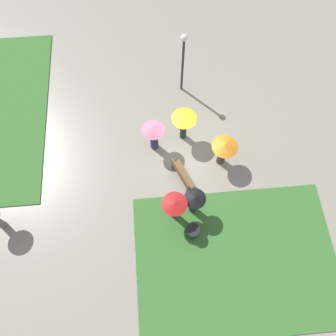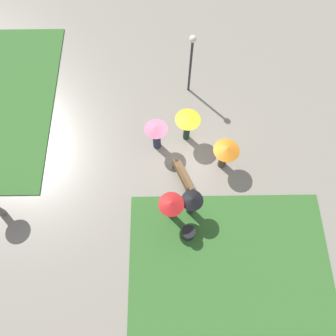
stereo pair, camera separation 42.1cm
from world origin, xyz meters
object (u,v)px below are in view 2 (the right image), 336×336
at_px(trash_bin, 188,233).
at_px(crowd_person_pink, 156,133).
at_px(crowd_person_red, 171,207).
at_px(crowd_person_yellow, 188,122).
at_px(lamp_post, 191,57).
at_px(crowd_person_orange, 226,153).
at_px(crowd_person_black, 192,203).
at_px(park_bench, 182,175).

xyz_separation_m(trash_bin, crowd_person_pink, (4.47, 1.34, 0.92)).
distance_m(trash_bin, crowd_person_red, 1.53).
distance_m(crowd_person_red, crowd_person_yellow, 4.09).
height_order(lamp_post, crowd_person_orange, lamp_post).
distance_m(crowd_person_black, crowd_person_red, 0.91).
bearing_deg(crowd_person_pink, crowd_person_orange, 32.35).
bearing_deg(crowd_person_orange, trash_bin, -144.02).
bearing_deg(crowd_person_red, trash_bin, -166.73).
height_order(crowd_person_pink, crowd_person_yellow, crowd_person_yellow).
xyz_separation_m(trash_bin, crowd_person_yellow, (4.92, -0.10, 1.11)).
height_order(trash_bin, crowd_person_yellow, crowd_person_yellow).
relative_size(crowd_person_red, crowd_person_pink, 1.01).
relative_size(park_bench, crowd_person_black, 0.92).
height_order(park_bench, lamp_post, lamp_post).
distance_m(crowd_person_pink, crowd_person_orange, 3.28).
height_order(park_bench, trash_bin, park_bench).
xyz_separation_m(trash_bin, crowd_person_orange, (3.40, -1.76, 0.92)).
relative_size(lamp_post, crowd_person_black, 2.10).
relative_size(crowd_person_black, crowd_person_red, 0.94).
xyz_separation_m(lamp_post, crowd_person_black, (-6.73, 0.18, -1.26)).
height_order(crowd_person_black, crowd_person_pink, crowd_person_pink).
bearing_deg(lamp_post, crowd_person_yellow, 175.65).
bearing_deg(crowd_person_black, crowd_person_pink, -177.47).
bearing_deg(lamp_post, crowd_person_black, 178.47).
bearing_deg(lamp_post, crowd_person_red, 171.39).
relative_size(park_bench, crowd_person_red, 0.86).
xyz_separation_m(lamp_post, crowd_person_red, (-6.92, 1.05, -1.08)).
height_order(crowd_person_red, crowd_person_yellow, crowd_person_yellow).
distance_m(crowd_person_black, crowd_person_yellow, 3.82).
height_order(crowd_person_yellow, crowd_person_orange, crowd_person_yellow).
height_order(crowd_person_black, crowd_person_red, crowd_person_red).
height_order(park_bench, crowd_person_yellow, crowd_person_yellow).
distance_m(park_bench, lamp_post, 5.56).
bearing_deg(crowd_person_black, park_bench, 170.89).
bearing_deg(crowd_person_black, crowd_person_red, -98.80).
bearing_deg(lamp_post, crowd_person_orange, -162.11).
height_order(trash_bin, crowd_person_orange, crowd_person_orange).
xyz_separation_m(park_bench, crowd_person_pink, (1.80, 1.15, 0.85)).
bearing_deg(crowd_person_pink, crowd_person_red, -28.73).
xyz_separation_m(crowd_person_black, crowd_person_red, (-0.19, 0.87, 0.18)).
bearing_deg(park_bench, crowd_person_black, 168.74).
bearing_deg(crowd_person_red, crowd_person_black, -102.37).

